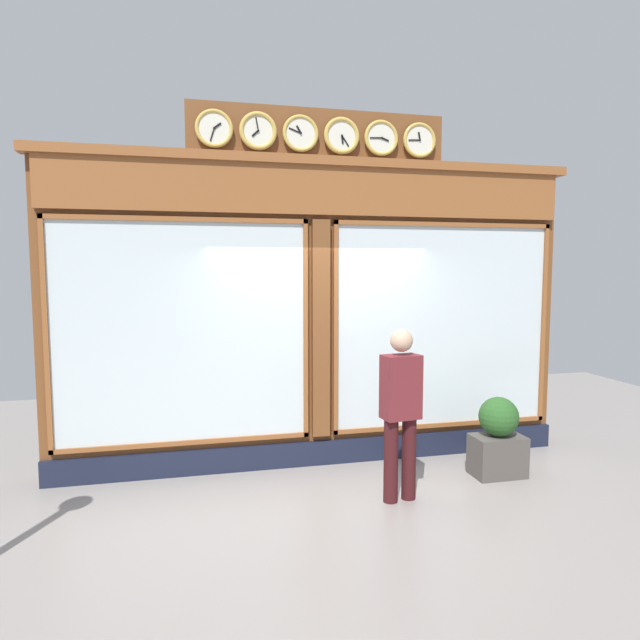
{
  "coord_description": "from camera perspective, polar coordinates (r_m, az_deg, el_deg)",
  "views": [
    {
      "loc": [
        1.41,
        6.0,
        2.26
      ],
      "look_at": [
        0.0,
        0.0,
        1.68
      ],
      "focal_mm": 30.59,
      "sensor_mm": 36.0,
      "label": 1
    }
  ],
  "objects": [
    {
      "name": "ground_plane",
      "position": [
        4.16,
        9.97,
        -27.6
      ],
      "size": [
        14.0,
        14.0,
        0.0
      ],
      "primitive_type": "plane",
      "color": "gray"
    },
    {
      "name": "planter_box",
      "position": [
        6.45,
        18.07,
        -13.34
      ],
      "size": [
        0.56,
        0.36,
        0.45
      ],
      "primitive_type": "cube",
      "color": "#4C4742",
      "rests_on": "ground_plane"
    },
    {
      "name": "pedestrian",
      "position": [
        5.39,
        8.43,
        -9.01
      ],
      "size": [
        0.39,
        0.27,
        1.69
      ],
      "color": "#3A1316",
      "rests_on": "ground_plane"
    },
    {
      "name": "planter_shrub",
      "position": [
        6.33,
        18.18,
        -9.58
      ],
      "size": [
        0.43,
        0.43,
        0.43
      ],
      "primitive_type": "sphere",
      "color": "#285623",
      "rests_on": "planter_box"
    },
    {
      "name": "shop_facade",
      "position": [
        6.31,
        -0.26,
        1.05
      ],
      "size": [
        6.1,
        0.42,
        4.02
      ],
      "color": "brown",
      "rests_on": "ground_plane"
    }
  ]
}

